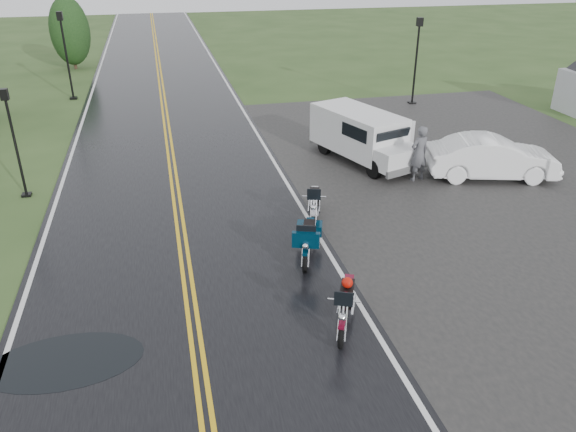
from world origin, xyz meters
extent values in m
plane|color=#2D471E|center=(0.00, 0.00, 0.00)|extent=(120.00, 120.00, 0.00)
cube|color=black|center=(0.00, 10.00, 0.02)|extent=(8.00, 100.00, 0.04)
cube|color=black|center=(11.00, 5.00, 0.01)|extent=(14.00, 24.00, 0.03)
imported|color=#515156|center=(8.33, 5.72, 0.97)|extent=(0.81, 0.64, 1.95)
imported|color=white|center=(10.94, 5.36, 0.74)|extent=(4.72, 2.65, 1.47)
camera|label=1|loc=(-0.27, -11.07, 7.59)|focal=35.00mm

